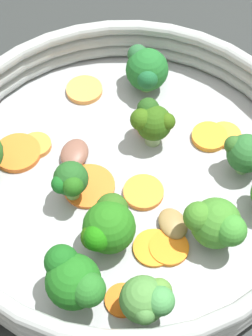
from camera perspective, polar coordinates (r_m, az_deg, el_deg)
The scene contains 25 objects.
ground_plane at distance 0.52m, azimuth 0.00°, elevation -1.86°, with size 4.00×4.00×0.00m, color #222625.
skillet at distance 0.52m, azimuth 0.00°, elevation -1.43°, with size 0.33×0.33×0.01m, color #939699.
skillet_rim_wall at distance 0.49m, azimuth 0.00°, elevation 0.49°, with size 0.34×0.34×0.04m.
skillet_rivet_right at distance 0.45m, azimuth -10.24°, elevation -15.04°, with size 0.01×0.01×0.01m, color #91959A.
carrot_slice_0 at distance 0.54m, azimuth -10.96°, elevation 1.52°, with size 0.04×0.04×0.01m, color orange.
carrot_slice_1 at distance 0.58m, azimuth -4.26°, elevation 7.92°, with size 0.04×0.04×0.01m, color #EF903F.
carrot_slice_2 at distance 0.54m, azimuth -9.09°, elevation 2.31°, with size 0.03×0.03×0.01m, color orange.
carrot_slice_3 at distance 0.47m, azimuth 4.39°, elevation -8.06°, with size 0.03×0.03×0.00m, color orange.
carrot_slice_4 at distance 0.54m, azimuth 8.47°, elevation 3.17°, with size 0.03×0.03×0.01m, color orange.
carrot_slice_5 at distance 0.45m, azimuth -0.34°, elevation -13.28°, with size 0.03×0.03×0.00m, color orange.
carrot_slice_6 at distance 0.50m, azimuth -3.63°, elevation -2.29°, with size 0.05×0.05×0.00m, color orange.
carrot_slice_7 at distance 0.50m, azimuth 1.78°, elevation -2.48°, with size 0.04×0.04×0.01m, color orange.
carrot_slice_8 at distance 0.55m, azimuth 2.69°, elevation 4.28°, with size 0.03×0.03×0.01m, color orange.
carrot_slice_9 at distance 0.55m, azimuth 10.03°, elevation 3.33°, with size 0.03×0.03×0.00m, color orange.
carrot_slice_10 at distance 0.47m, azimuth 2.66°, elevation -8.16°, with size 0.04×0.04×0.00m, color orange.
broccoli_floret_0 at distance 0.46m, azimuth 9.09°, elevation -5.60°, with size 0.05×0.05×0.05m.
broccoli_floret_1 at distance 0.57m, azimuth 2.00°, elevation 10.08°, with size 0.04×0.05×0.05m.
broccoli_floret_2 at distance 0.52m, azimuth 2.67°, elevation 4.77°, with size 0.04×0.04×0.04m.
broccoli_floret_3 at distance 0.43m, azimuth 2.20°, elevation -13.25°, with size 0.04×0.04×0.04m.
broccoli_floret_4 at distance 0.43m, azimuth -5.21°, elevation -11.35°, with size 0.04×0.05×0.05m.
broccoli_floret_5 at distance 0.48m, azimuth -5.69°, elevation -1.34°, with size 0.03×0.04×0.04m.
broccoli_floret_7 at distance 0.51m, azimuth 12.16°, elevation 1.55°, with size 0.04×0.04×0.04m.
broccoli_floret_8 at distance 0.45m, azimuth -1.91°, elevation -5.92°, with size 0.05×0.05×0.05m.
mushroom_piece_0 at distance 0.52m, azimuth -5.25°, elevation 1.47°, with size 0.03×0.03×0.01m, color brown.
mushroom_piece_1 at distance 0.48m, azimuth 4.79°, elevation -5.65°, with size 0.03×0.02×0.01m, color olive.
Camera 1 is at (-0.09, -0.28, 0.44)m, focal length 60.00 mm.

